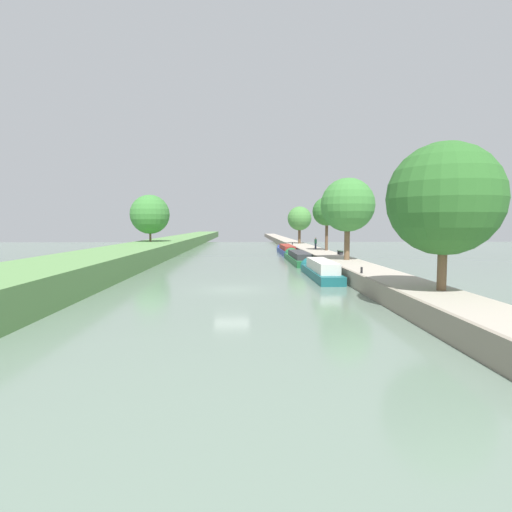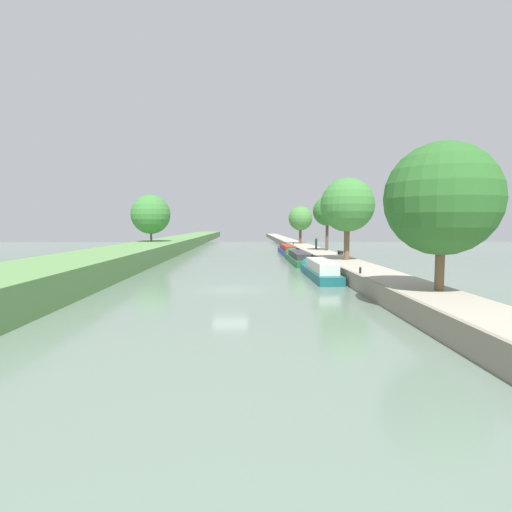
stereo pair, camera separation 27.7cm
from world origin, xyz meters
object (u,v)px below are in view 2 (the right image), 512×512
Objects in this scene: narrowboat_blue at (287,250)px; person_walking at (316,243)px; narrowboat_green at (298,258)px; park_bench at (340,252)px; mooring_bollard_far at (293,243)px; narrowboat_teal at (319,270)px; mooring_bollard_near at (360,270)px.

person_walking is at bearing -61.56° from narrowboat_blue.
narrowboat_green is 9.65× the size of park_bench.
narrowboat_blue is 33.83× the size of mooring_bollard_far.
mooring_bollard_far is (1.80, 35.86, 0.71)m from narrowboat_teal.
mooring_bollard_far reaches higher than narrowboat_green.
person_walking reaches higher than narrowboat_teal.
mooring_bollard_near is (1.80, -21.27, 0.79)m from narrowboat_green.
park_bench is (4.57, -2.97, 0.91)m from narrowboat_green.
narrowboat_teal is 14.63m from narrowboat_green.
person_walking is 13.51m from mooring_bollard_far.
person_walking is (3.56, 22.48, 1.36)m from narrowboat_teal.
narrowboat_teal is at bearing 105.18° from mooring_bollard_near.
mooring_bollard_near is at bearing -90.00° from mooring_bollard_far.
narrowboat_blue is at bearing 89.90° from narrowboat_green.
park_bench reaches higher than mooring_bollard_near.
narrowboat_blue is 33.83× the size of mooring_bollard_near.
mooring_bollard_near is 18.51m from park_bench.
narrowboat_blue is (0.02, 14.38, 0.04)m from narrowboat_green.
park_bench is (2.77, -24.20, 0.12)m from mooring_bollard_far.
park_bench is at bearing -32.99° from narrowboat_green.
narrowboat_blue is 17.96m from park_bench.
narrowboat_teal reaches higher than mooring_bollard_near.
park_bench is at bearing -84.66° from person_walking.
narrowboat_green is 8.72× the size of person_walking.
mooring_bollard_far is (1.80, 21.23, 0.79)m from narrowboat_green.
person_walking is at bearing -82.52° from mooring_bollard_far.
person_walking is at bearing 65.60° from narrowboat_green.
park_bench is at bearing 81.40° from mooring_bollard_near.
narrowboat_teal is at bearing -89.99° from narrowboat_green.
mooring_bollard_near reaches higher than narrowboat_blue.
narrowboat_teal reaches higher than narrowboat_green.
mooring_bollard_near is at bearing -85.15° from narrowboat_green.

